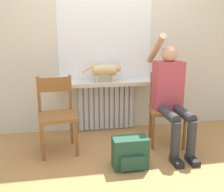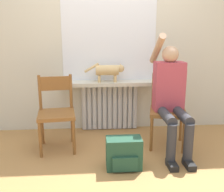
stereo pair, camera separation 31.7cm
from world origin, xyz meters
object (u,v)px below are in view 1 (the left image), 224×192
(chair_left, at_px, (57,113))
(backpack, at_px, (130,153))
(person, at_px, (171,93))
(chair_right, at_px, (167,108))
(cat, at_px, (106,70))

(chair_left, bearing_deg, backpack, -43.32)
(chair_left, distance_m, person, 1.34)
(chair_right, relative_size, backpack, 2.42)
(chair_left, bearing_deg, chair_right, -6.99)
(chair_right, distance_m, backpack, 0.85)
(cat, bearing_deg, chair_right, -34.59)
(chair_right, xyz_separation_m, cat, (-0.69, 0.47, 0.41))
(person, bearing_deg, chair_left, 174.42)
(chair_right, height_order, person, person)
(chair_left, relative_size, backpack, 2.42)
(person, xyz_separation_m, cat, (-0.68, 0.60, 0.20))
(chair_left, height_order, chair_right, same)
(chair_left, relative_size, person, 0.64)
(cat, height_order, backpack, cat)
(chair_right, relative_size, person, 0.64)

